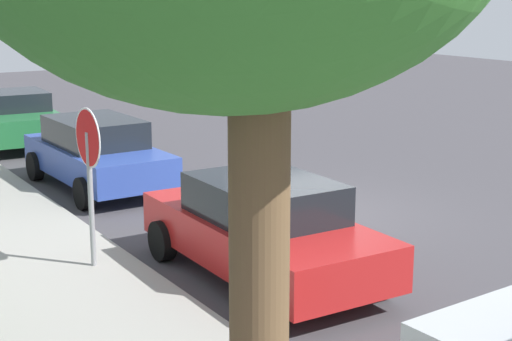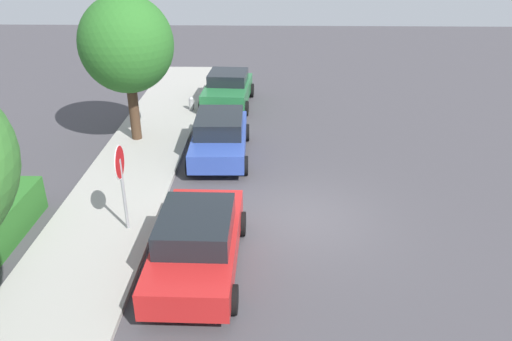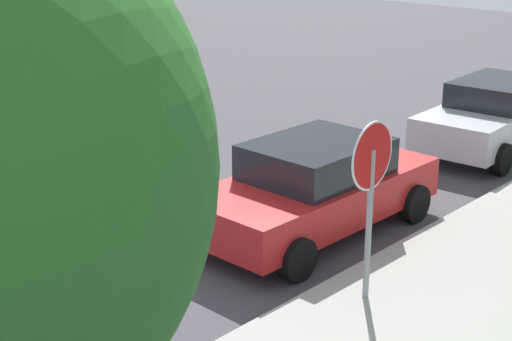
{
  "view_description": "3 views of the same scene",
  "coord_description": "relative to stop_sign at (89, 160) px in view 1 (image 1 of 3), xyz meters",
  "views": [
    {
      "loc": [
        -11.55,
        8.58,
        4.14
      ],
      "look_at": [
        0.23,
        1.14,
        0.94
      ],
      "focal_mm": 55.0,
      "sensor_mm": 36.0,
      "label": 1
    },
    {
      "loc": [
        -11.99,
        1.04,
        7.35
      ],
      "look_at": [
        0.38,
        1.34,
        1.27
      ],
      "focal_mm": 35.0,
      "sensor_mm": 36.0,
      "label": 2
    },
    {
      "loc": [
        6.81,
        9.9,
        5.01
      ],
      "look_at": [
        -1.62,
        2.06,
        1.09
      ],
      "focal_mm": 55.0,
      "sensor_mm": 36.0,
      "label": 3
    }
  ],
  "objects": [
    {
      "name": "stop_sign",
      "position": [
        0.0,
        0.0,
        0.0
      ],
      "size": [
        0.88,
        0.08,
        2.52
      ],
      "color": "gray",
      "rests_on": "ground_plane"
    },
    {
      "name": "parked_car_blue",
      "position": [
        5.01,
        -2.0,
        -0.98
      ],
      "size": [
        4.32,
        2.11,
        1.5
      ],
      "color": "#2D479E",
      "rests_on": "ground_plane"
    },
    {
      "name": "parked_car_green",
      "position": [
        10.66,
        -1.86,
        -1.0
      ],
      "size": [
        3.96,
        2.3,
        1.48
      ],
      "color": "#236B38",
      "rests_on": "ground_plane"
    },
    {
      "name": "sidewalk_curb",
      "position": [
        0.88,
        0.79,
        -1.68
      ],
      "size": [
        32.0,
        2.91,
        0.14
      ],
      "primitive_type": "cube",
      "color": "#9E9B93",
      "rests_on": "ground_plane"
    },
    {
      "name": "parked_car_red",
      "position": [
        -1.48,
        -2.06,
        -0.99
      ],
      "size": [
        4.38,
        2.13,
        1.51
      ],
      "color": "red",
      "rests_on": "ground_plane"
    },
    {
      "name": "ground_plane",
      "position": [
        0.88,
        -4.71,
        -1.75
      ],
      "size": [
        60.0,
        60.0,
        0.0
      ],
      "primitive_type": "plane",
      "color": "#423F44"
    }
  ]
}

